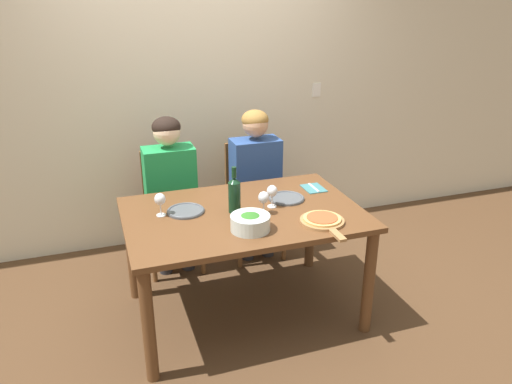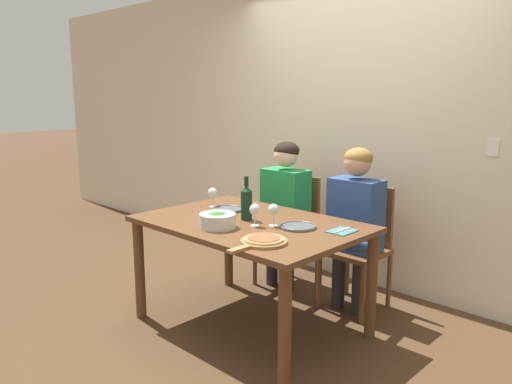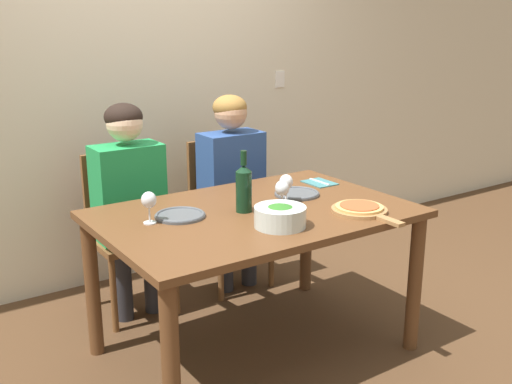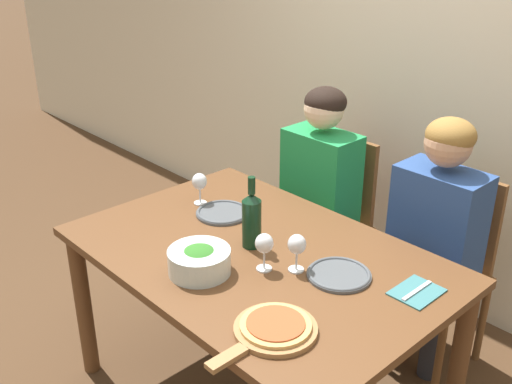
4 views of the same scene
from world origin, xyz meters
name	(u,v)px [view 4 (image 4 of 4)]	position (x,y,z in m)	size (l,w,h in m)	color
back_wall	(451,58)	(0.00, 1.32, 1.35)	(10.00, 0.06, 2.70)	beige
dining_table	(257,274)	(0.00, 0.00, 0.66)	(1.50, 1.00, 0.77)	brown
chair_left	(330,216)	(-0.34, 0.86, 0.51)	(0.42, 0.42, 0.93)	brown
chair_right	(441,264)	(0.34, 0.86, 0.51)	(0.42, 0.42, 0.93)	brown
person_woman	(318,181)	(-0.34, 0.75, 0.75)	(0.47, 0.51, 1.24)	#28282D
person_man	(435,226)	(0.34, 0.75, 0.75)	(0.47, 0.51, 1.24)	#28282D
wine_bottle	(252,219)	(-0.05, 0.02, 0.89)	(0.08, 0.08, 0.30)	black
broccoli_bowl	(199,261)	(-0.04, -0.26, 0.82)	(0.24, 0.24, 0.10)	silver
dinner_plate_left	(223,212)	(-0.35, 0.11, 0.78)	(0.24, 0.24, 0.02)	#4C5156
dinner_plate_right	(339,274)	(0.34, 0.10, 0.78)	(0.24, 0.24, 0.02)	#4C5156
pizza_on_board	(273,329)	(0.41, -0.31, 0.78)	(0.27, 0.41, 0.04)	#9E7042
wine_glass_left	(200,183)	(-0.51, 0.11, 0.87)	(0.07, 0.07, 0.15)	silver
wine_glass_right	(297,246)	(0.20, 0.01, 0.87)	(0.07, 0.07, 0.15)	silver
wine_glass_centre	(264,245)	(0.11, -0.07, 0.87)	(0.07, 0.07, 0.15)	silver
fork_on_napkin	(417,292)	(0.60, 0.22, 0.77)	(0.14, 0.18, 0.01)	#387075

